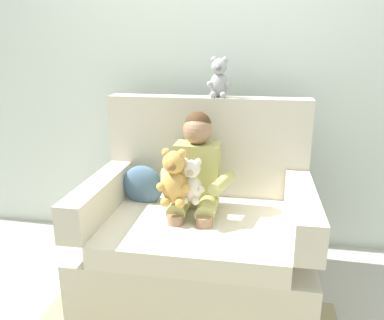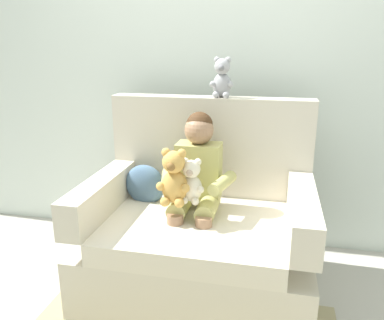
# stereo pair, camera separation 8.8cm
# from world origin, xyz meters

# --- Properties ---
(ground_plane) EXTENTS (8.00, 8.00, 0.00)m
(ground_plane) POSITION_xyz_m (0.00, 0.00, 0.00)
(ground_plane) COLOR #ADA89E
(back_wall) EXTENTS (6.00, 0.10, 2.60)m
(back_wall) POSITION_xyz_m (0.00, 0.72, 1.30)
(back_wall) COLOR silver
(back_wall) RESTS_ON ground
(armchair) EXTENTS (1.28, 0.92, 1.10)m
(armchair) POSITION_xyz_m (0.00, 0.05, 0.34)
(armchair) COLOR beige
(armchair) RESTS_ON ground
(seated_child) EXTENTS (0.45, 0.39, 0.82)m
(seated_child) POSITION_xyz_m (-0.03, 0.07, 0.68)
(seated_child) COLOR tan
(seated_child) RESTS_ON armchair
(plush_cream) EXTENTS (0.15, 0.12, 0.25)m
(plush_cream) POSITION_xyz_m (-0.03, -0.06, 0.69)
(plush_cream) COLOR silver
(plush_cream) RESTS_ON armchair
(plush_honey) EXTENTS (0.19, 0.15, 0.31)m
(plush_honey) POSITION_xyz_m (-0.12, -0.10, 0.72)
(plush_honey) COLOR gold
(plush_honey) RESTS_ON armchair
(plush_grey_on_backrest) EXTENTS (0.15, 0.12, 0.25)m
(plush_grey_on_backrest) POSITION_xyz_m (0.07, 0.38, 1.21)
(plush_grey_on_backrest) COLOR #9E9EA3
(plush_grey_on_backrest) RESTS_ON armchair
(throw_pillow) EXTENTS (0.27, 0.14, 0.26)m
(throw_pillow) POSITION_xyz_m (-0.38, 0.17, 0.56)
(throw_pillow) COLOR slate
(throw_pillow) RESTS_ON armchair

